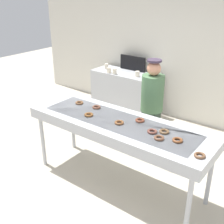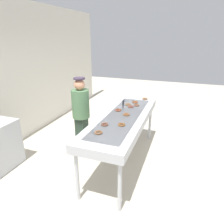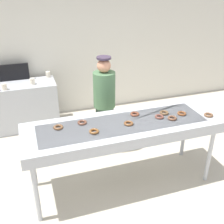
% 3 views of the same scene
% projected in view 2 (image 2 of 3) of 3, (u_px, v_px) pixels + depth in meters
% --- Properties ---
extents(ground_plane, '(16.00, 16.00, 0.00)m').
position_uv_depth(ground_plane, '(122.00, 161.00, 4.02)').
color(ground_plane, beige).
extents(back_wall, '(8.00, 0.12, 3.05)m').
position_uv_depth(back_wall, '(7.00, 76.00, 4.30)').
color(back_wall, silver).
rests_on(back_wall, ground).
extents(fryer_conveyor, '(2.51, 0.80, 0.96)m').
position_uv_depth(fryer_conveyor, '(123.00, 120.00, 3.71)').
color(fryer_conveyor, '#B7BABF').
rests_on(fryer_conveyor, ground).
extents(chocolate_donut_0, '(0.16, 0.16, 0.03)m').
position_uv_depth(chocolate_donut_0, '(131.00, 107.00, 4.13)').
color(chocolate_donut_0, brown).
rests_on(chocolate_donut_0, fryer_conveyor).
extents(chocolate_donut_1, '(0.17, 0.17, 0.03)m').
position_uv_depth(chocolate_donut_1, '(122.00, 125.00, 3.29)').
color(chocolate_donut_1, brown).
rests_on(chocolate_donut_1, fryer_conveyor).
extents(chocolate_donut_2, '(0.13, 0.13, 0.03)m').
position_uv_depth(chocolate_donut_2, '(128.00, 105.00, 4.25)').
color(chocolate_donut_2, brown).
rests_on(chocolate_donut_2, fryer_conveyor).
extents(chocolate_donut_3, '(0.15, 0.15, 0.03)m').
position_uv_depth(chocolate_donut_3, '(118.00, 110.00, 3.94)').
color(chocolate_donut_3, brown).
rests_on(chocolate_donut_3, fryer_conveyor).
extents(chocolate_donut_4, '(0.16, 0.16, 0.03)m').
position_uv_depth(chocolate_donut_4, '(145.00, 99.00, 4.64)').
color(chocolate_donut_4, brown).
rests_on(chocolate_donut_4, fryer_conveyor).
extents(chocolate_donut_5, '(0.14, 0.14, 0.03)m').
position_uv_depth(chocolate_donut_5, '(105.00, 124.00, 3.30)').
color(chocolate_donut_5, brown).
rests_on(chocolate_donut_5, fryer_conveyor).
extents(chocolate_donut_6, '(0.15, 0.15, 0.03)m').
position_uv_depth(chocolate_donut_6, '(98.00, 132.00, 3.02)').
color(chocolate_donut_6, brown).
rests_on(chocolate_donut_6, fryer_conveyor).
extents(chocolate_donut_7, '(0.15, 0.15, 0.03)m').
position_uv_depth(chocolate_donut_7, '(126.00, 114.00, 3.72)').
color(chocolate_donut_7, brown).
rests_on(chocolate_donut_7, fryer_conveyor).
extents(chocolate_donut_8, '(0.16, 0.16, 0.03)m').
position_uv_depth(chocolate_donut_8, '(137.00, 105.00, 4.22)').
color(chocolate_donut_8, brown).
rests_on(chocolate_donut_8, fryer_conveyor).
extents(chocolate_donut_9, '(0.17, 0.17, 0.03)m').
position_uv_depth(chocolate_donut_9, '(135.00, 102.00, 4.41)').
color(chocolate_donut_9, brown).
rests_on(chocolate_donut_9, fryer_conveyor).
extents(worker_baker, '(0.33, 0.33, 1.59)m').
position_uv_depth(worker_baker, '(81.00, 113.00, 3.99)').
color(worker_baker, '#25362A').
rests_on(worker_baker, ground).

